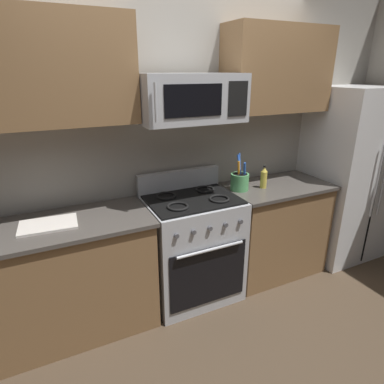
{
  "coord_description": "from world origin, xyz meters",
  "views": [
    {
      "loc": [
        -1.07,
        -1.55,
        1.91
      ],
      "look_at": [
        -0.06,
        0.57,
        1.03
      ],
      "focal_mm": 30.5,
      "sensor_mm": 36.0,
      "label": 1
    }
  ],
  "objects_px": {
    "refrigerator": "(348,175)",
    "microwave": "(191,98)",
    "cutting_board": "(48,225)",
    "utensil_crock": "(240,181)",
    "bottle_oil": "(264,178)",
    "range_oven": "(192,247)"
  },
  "relations": [
    {
      "from": "bottle_oil",
      "to": "utensil_crock",
      "type": "bearing_deg",
      "value": 168.61
    },
    {
      "from": "range_oven",
      "to": "refrigerator",
      "type": "distance_m",
      "value": 1.83
    },
    {
      "from": "refrigerator",
      "to": "cutting_board",
      "type": "bearing_deg",
      "value": 179.67
    },
    {
      "from": "bottle_oil",
      "to": "cutting_board",
      "type": "bearing_deg",
      "value": 179.82
    },
    {
      "from": "refrigerator",
      "to": "microwave",
      "type": "xyz_separation_m",
      "value": [
        -1.79,
        0.04,
        0.83
      ]
    },
    {
      "from": "bottle_oil",
      "to": "range_oven",
      "type": "bearing_deg",
      "value": 179.48
    },
    {
      "from": "refrigerator",
      "to": "microwave",
      "type": "distance_m",
      "value": 1.97
    },
    {
      "from": "utensil_crock",
      "to": "microwave",
      "type": "bearing_deg",
      "value": -178.45
    },
    {
      "from": "refrigerator",
      "to": "cutting_board",
      "type": "xyz_separation_m",
      "value": [
        -2.88,
        0.02,
        0.03
      ]
    },
    {
      "from": "microwave",
      "to": "utensil_crock",
      "type": "xyz_separation_m",
      "value": [
        0.48,
        0.01,
        -0.72
      ]
    },
    {
      "from": "bottle_oil",
      "to": "microwave",
      "type": "bearing_deg",
      "value": 177.4
    },
    {
      "from": "refrigerator",
      "to": "microwave",
      "type": "relative_size",
      "value": 2.24
    },
    {
      "from": "bottle_oil",
      "to": "refrigerator",
      "type": "bearing_deg",
      "value": -0.57
    },
    {
      "from": "microwave",
      "to": "bottle_oil",
      "type": "bearing_deg",
      "value": -2.6
    },
    {
      "from": "microwave",
      "to": "cutting_board",
      "type": "relative_size",
      "value": 2.1
    },
    {
      "from": "refrigerator",
      "to": "utensil_crock",
      "type": "distance_m",
      "value": 1.31
    },
    {
      "from": "microwave",
      "to": "bottle_oil",
      "type": "distance_m",
      "value": 1.0
    },
    {
      "from": "refrigerator",
      "to": "microwave",
      "type": "bearing_deg",
      "value": 178.62
    },
    {
      "from": "range_oven",
      "to": "microwave",
      "type": "bearing_deg",
      "value": 90.01
    },
    {
      "from": "microwave",
      "to": "utensil_crock",
      "type": "bearing_deg",
      "value": 1.55
    },
    {
      "from": "refrigerator",
      "to": "microwave",
      "type": "height_order",
      "value": "microwave"
    },
    {
      "from": "range_oven",
      "to": "bottle_oil",
      "type": "xyz_separation_m",
      "value": [
        0.71,
        -0.01,
        0.53
      ]
    }
  ]
}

